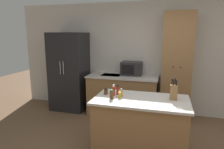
% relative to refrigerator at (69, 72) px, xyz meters
% --- Properties ---
extents(wall_back, '(7.20, 0.06, 2.60)m').
position_rel_refrigerator_xyz_m(wall_back, '(2.16, 0.37, 0.35)').
color(wall_back, beige).
rests_on(wall_back, ground_plane).
extents(refrigerator, '(0.84, 0.70, 1.90)m').
position_rel_refrigerator_xyz_m(refrigerator, '(0.00, 0.00, 0.00)').
color(refrigerator, black).
rests_on(refrigerator, ground_plane).
extents(back_counter, '(1.61, 0.71, 0.92)m').
position_rel_refrigerator_xyz_m(back_counter, '(1.36, 0.00, -0.48)').
color(back_counter, olive).
rests_on(back_counter, ground_plane).
extents(pantry_cabinet, '(0.61, 0.56, 2.32)m').
position_rel_refrigerator_xyz_m(pantry_cabinet, '(2.52, 0.07, 0.21)').
color(pantry_cabinet, olive).
rests_on(pantry_cabinet, ground_plane).
extents(kitchen_island, '(1.43, 0.83, 0.89)m').
position_rel_refrigerator_xyz_m(kitchen_island, '(1.98, -1.48, -0.50)').
color(kitchen_island, olive).
rests_on(kitchen_island, ground_plane).
extents(microwave, '(0.47, 0.38, 0.31)m').
position_rel_refrigerator_xyz_m(microwave, '(1.53, 0.13, 0.13)').
color(microwave, '#232326').
rests_on(microwave, back_counter).
extents(knife_block, '(0.11, 0.07, 0.33)m').
position_rel_refrigerator_xyz_m(knife_block, '(2.45, -1.39, 0.06)').
color(knife_block, olive).
rests_on(knife_block, kitchen_island).
extents(spice_bottle_tall_dark, '(0.04, 0.04, 0.16)m').
position_rel_refrigerator_xyz_m(spice_bottle_tall_dark, '(1.59, -1.36, 0.02)').
color(spice_bottle_tall_dark, '#B2281E').
rests_on(spice_bottle_tall_dark, kitchen_island).
extents(spice_bottle_short_red, '(0.05, 0.05, 0.10)m').
position_rel_refrigerator_xyz_m(spice_bottle_short_red, '(1.66, -1.53, -0.02)').
color(spice_bottle_short_red, gold).
rests_on(spice_bottle_short_red, kitchen_island).
extents(spice_bottle_amber_oil, '(0.04, 0.04, 0.13)m').
position_rel_refrigerator_xyz_m(spice_bottle_amber_oil, '(1.67, -1.44, -0.00)').
color(spice_bottle_amber_oil, orange).
rests_on(spice_bottle_amber_oil, kitchen_island).
extents(spice_bottle_green_herb, '(0.05, 0.05, 0.17)m').
position_rel_refrigerator_xyz_m(spice_bottle_green_herb, '(1.53, -1.42, 0.02)').
color(spice_bottle_green_herb, '#B2281E').
rests_on(spice_bottle_green_herb, kitchen_island).
extents(spice_bottle_pale_salt, '(0.06, 0.06, 0.09)m').
position_rel_refrigerator_xyz_m(spice_bottle_pale_salt, '(1.40, -1.40, -0.02)').
color(spice_bottle_pale_salt, '#563319').
rests_on(spice_bottle_pale_salt, kitchen_island).
extents(spice_bottle_orange_cap, '(0.06, 0.06, 0.14)m').
position_rel_refrigerator_xyz_m(spice_bottle_orange_cap, '(1.55, -1.60, 0.01)').
color(spice_bottle_orange_cap, '#563319').
rests_on(spice_bottle_orange_cap, kitchen_island).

